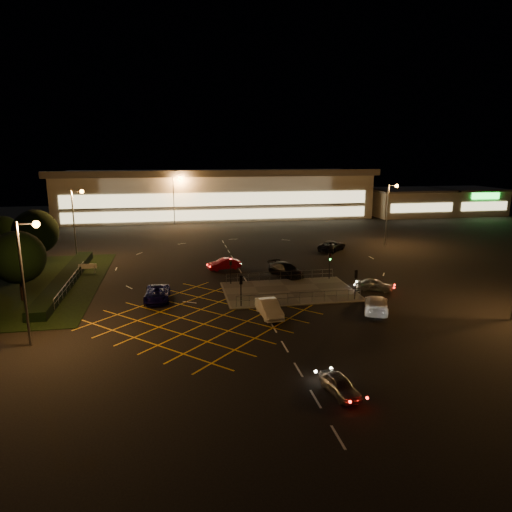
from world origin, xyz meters
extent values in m
plane|color=black|center=(0.00, 0.00, 0.00)|extent=(180.00, 180.00, 0.00)
cube|color=#4C4944|center=(2.00, -2.00, 0.06)|extent=(14.00, 9.00, 0.12)
cube|color=black|center=(-28.00, 6.00, 0.04)|extent=(18.00, 30.00, 0.08)
cube|color=black|center=(-23.00, 6.00, 0.50)|extent=(2.00, 26.00, 1.00)
cube|color=beige|center=(0.00, 62.00, 5.00)|extent=(70.00, 25.00, 10.00)
cube|color=slate|center=(0.00, 62.00, 10.20)|extent=(72.00, 26.50, 0.60)
cube|color=#FFEAA5|center=(0.00, 49.45, 5.00)|extent=(66.00, 0.20, 3.00)
cube|color=#FFEAA5|center=(0.00, 49.45, 1.80)|extent=(66.00, 0.20, 2.20)
cube|color=beige|center=(46.00, 54.00, 3.00)|extent=(18.00, 14.00, 6.00)
cube|color=slate|center=(46.00, 54.00, 6.15)|extent=(18.80, 14.80, 0.40)
cube|color=#FFEAA5|center=(46.00, 46.95, 2.60)|extent=(15.30, 0.20, 2.00)
cube|color=beige|center=(62.00, 54.00, 3.00)|extent=(14.00, 14.00, 6.00)
cube|color=slate|center=(62.00, 54.00, 6.15)|extent=(14.80, 14.80, 0.40)
cube|color=#FFEAA5|center=(62.00, 46.95, 2.60)|extent=(11.90, 0.20, 2.00)
cube|color=#19E533|center=(62.00, 46.85, 5.00)|extent=(7.00, 0.30, 1.40)
cylinder|color=slate|center=(-22.00, -12.00, 5.00)|extent=(0.20, 0.20, 10.00)
cylinder|color=slate|center=(-21.30, -12.00, 9.80)|extent=(1.40, 0.12, 0.12)
sphere|color=orange|center=(-20.60, -12.00, 9.75)|extent=(0.56, 0.56, 0.56)
cylinder|color=slate|center=(-24.00, 18.00, 5.00)|extent=(0.20, 0.20, 10.00)
cylinder|color=slate|center=(-23.30, 18.00, 9.80)|extent=(1.40, 0.12, 0.12)
sphere|color=orange|center=(-22.60, 18.00, 9.75)|extent=(0.56, 0.56, 0.56)
cylinder|color=slate|center=(24.00, 20.00, 5.00)|extent=(0.20, 0.20, 10.00)
cylinder|color=slate|center=(24.70, 20.00, 9.80)|extent=(1.40, 0.12, 0.12)
sphere|color=orange|center=(25.40, 20.00, 9.75)|extent=(0.56, 0.56, 0.56)
cylinder|color=slate|center=(-10.00, 48.00, 5.00)|extent=(0.20, 0.20, 10.00)
cylinder|color=slate|center=(-9.30, 48.00, 9.80)|extent=(1.40, 0.12, 0.12)
sphere|color=orange|center=(-8.60, 48.00, 9.75)|extent=(0.56, 0.56, 0.56)
cylinder|color=slate|center=(30.00, 50.00, 5.00)|extent=(0.20, 0.20, 10.00)
cylinder|color=slate|center=(30.70, 50.00, 9.80)|extent=(1.40, 0.12, 0.12)
sphere|color=orange|center=(31.40, 50.00, 9.75)|extent=(0.56, 0.56, 0.56)
cylinder|color=black|center=(-4.00, -6.00, 1.62)|extent=(0.10, 0.10, 3.00)
cube|color=black|center=(-4.00, -6.00, 2.82)|extent=(0.28, 0.18, 0.90)
sphere|color=#19FF33|center=(-4.00, -5.87, 2.82)|extent=(0.16, 0.16, 0.16)
cylinder|color=black|center=(8.00, -6.00, 1.62)|extent=(0.10, 0.10, 3.00)
cube|color=black|center=(8.00, -6.00, 2.82)|extent=(0.28, 0.18, 0.90)
sphere|color=#19FF33|center=(8.00, -5.87, 2.82)|extent=(0.16, 0.16, 0.16)
cylinder|color=black|center=(-4.00, 2.00, 1.62)|extent=(0.10, 0.10, 3.00)
cube|color=black|center=(-4.00, 2.00, 2.82)|extent=(0.28, 0.18, 0.90)
sphere|color=#FF0C0C|center=(-4.00, 1.87, 2.82)|extent=(0.16, 0.16, 0.16)
cylinder|color=black|center=(8.00, 2.00, 1.62)|extent=(0.10, 0.10, 3.00)
cube|color=black|center=(8.00, 2.00, 2.82)|extent=(0.28, 0.18, 0.90)
sphere|color=#19FF33|center=(8.00, 1.87, 2.82)|extent=(0.16, 0.16, 0.16)
cylinder|color=black|center=(-28.00, 14.00, 1.44)|extent=(0.36, 0.36, 2.88)
sphere|color=black|center=(-28.00, 14.00, 4.96)|extent=(5.76, 5.76, 5.76)
cylinder|color=black|center=(-34.00, 20.00, 1.17)|extent=(0.36, 0.36, 2.34)
sphere|color=black|center=(-34.00, 20.00, 4.03)|extent=(4.68, 4.68, 4.68)
cylinder|color=black|center=(-26.00, 0.00, 1.35)|extent=(0.36, 0.36, 2.70)
sphere|color=black|center=(-26.00, 0.00, 4.65)|extent=(5.40, 5.40, 5.40)
imported|color=silver|center=(-0.29, -23.66, 0.61)|extent=(2.09, 3.78, 1.22)
imported|color=white|center=(-1.78, -9.00, 0.78)|extent=(1.96, 4.84, 1.56)
imported|color=#0D0B45|center=(-12.28, -2.43, 0.74)|extent=(2.68, 5.45, 1.49)
imported|color=black|center=(3.28, 4.64, 0.79)|extent=(4.33, 5.89, 1.59)
imported|color=silver|center=(11.50, -3.20, 0.67)|extent=(4.17, 3.34, 1.33)
imported|color=maroon|center=(-3.98, 9.20, 0.72)|extent=(4.61, 2.50, 1.44)
imported|color=black|center=(13.98, 17.86, 0.78)|extent=(5.78, 5.77, 1.55)
imported|color=silver|center=(8.65, -9.69, 0.78)|extent=(4.20, 5.81, 1.56)
camera|label=1|loc=(-10.36, -48.75, 15.13)|focal=32.00mm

